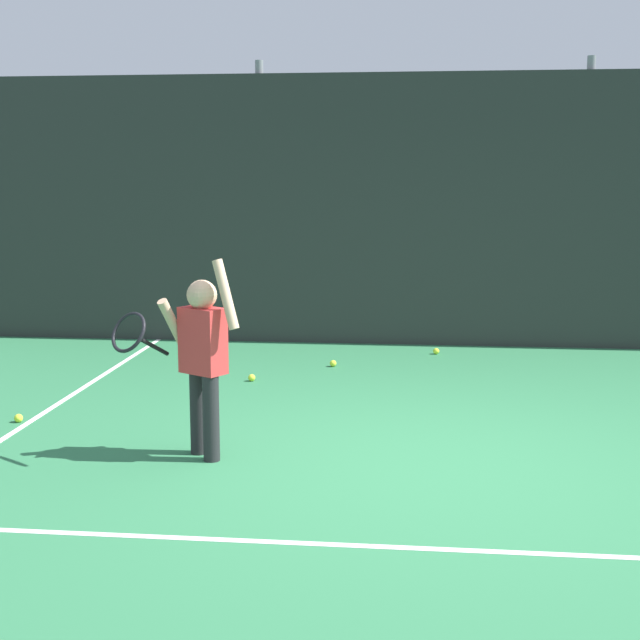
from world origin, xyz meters
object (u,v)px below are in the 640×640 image
(tennis_ball_1, at_px, (333,363))
(tennis_ball_5, at_px, (252,378))
(tennis_ball_4, at_px, (19,418))
(tennis_player, at_px, (200,352))
(tennis_ball_2, at_px, (436,351))

(tennis_ball_1, relative_size, tennis_ball_5, 1.00)
(tennis_ball_1, relative_size, tennis_ball_4, 1.00)
(tennis_player, distance_m, tennis_ball_2, 4.10)
(tennis_ball_4, height_order, tennis_ball_5, same)
(tennis_ball_1, height_order, tennis_ball_2, same)
(tennis_ball_1, height_order, tennis_ball_4, same)
(tennis_player, bearing_deg, tennis_ball_1, 109.04)
(tennis_ball_1, xyz_separation_m, tennis_ball_5, (-0.69, -0.71, 0.00))
(tennis_ball_2, xyz_separation_m, tennis_ball_4, (-3.26, -3.00, 0.00))
(tennis_player, bearing_deg, tennis_ball_4, -172.26)
(tennis_ball_2, bearing_deg, tennis_ball_4, -137.35)
(tennis_ball_4, bearing_deg, tennis_ball_2, 42.65)
(tennis_player, xyz_separation_m, tennis_ball_1, (0.62, 2.95, -0.69))
(tennis_player, height_order, tennis_ball_1, tennis_player)
(tennis_ball_1, distance_m, tennis_ball_4, 3.18)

